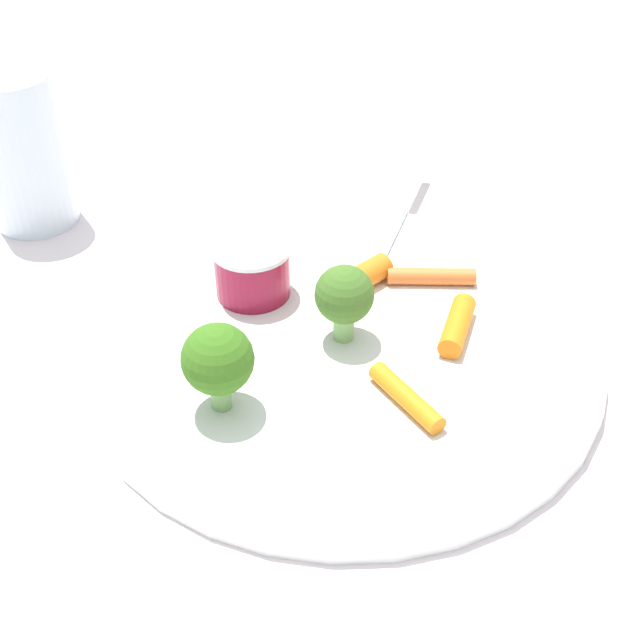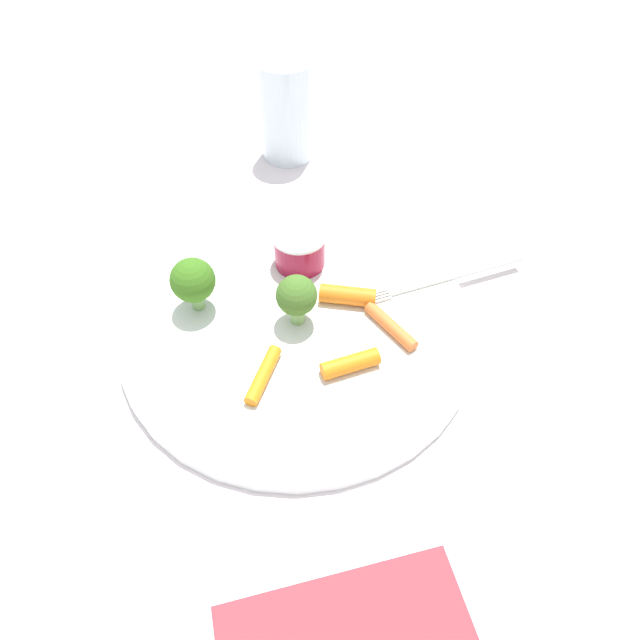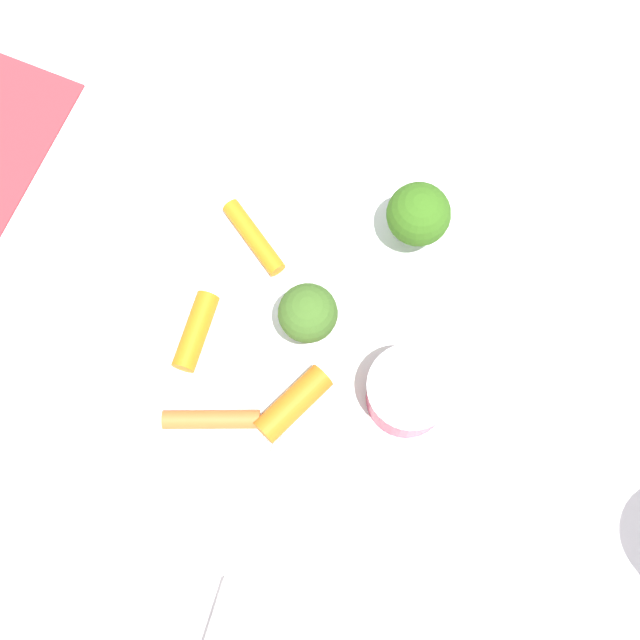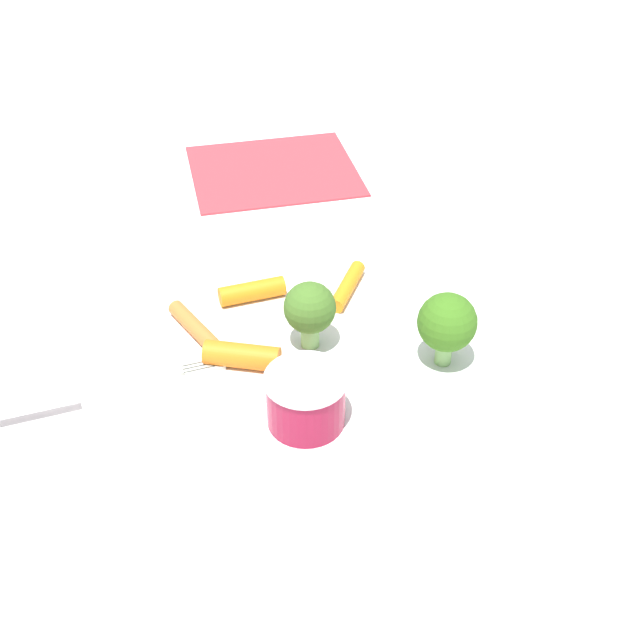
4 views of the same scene
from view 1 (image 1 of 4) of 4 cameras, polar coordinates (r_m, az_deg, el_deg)
The scene contains 11 objects.
ground_plane at distance 0.53m, azimuth 1.59°, elevation -2.19°, with size 2.40×2.40×0.00m, color white.
plate at distance 0.52m, azimuth 1.60°, elevation -1.69°, with size 0.32×0.32×0.01m, color white.
sauce_cup at distance 0.55m, azimuth -4.65°, elevation 3.43°, with size 0.05×0.05×0.04m.
broccoli_floret_0 at distance 0.45m, azimuth -7.00°, elevation -2.76°, with size 0.04×0.04×0.05m.
broccoli_floret_1 at distance 0.50m, azimuth 1.92°, elevation 1.63°, with size 0.04×0.04×0.05m.
carrot_stick_0 at distance 0.52m, azimuth 9.35°, elevation -0.38°, with size 0.01×0.01×0.05m, color orange.
carrot_stick_1 at distance 0.47m, azimuth 5.92°, elevation -5.28°, with size 0.01×0.01×0.06m, color orange.
carrot_stick_2 at distance 0.55m, azimuth 2.58°, elevation 2.77°, with size 0.02×0.02×0.05m, color orange.
carrot_stick_3 at distance 0.57m, azimuth 7.61°, elevation 2.97°, with size 0.01×0.01×0.06m, color orange.
fork at distance 0.63m, azimuth 5.45°, elevation 6.84°, with size 0.17×0.03×0.00m.
drinking_glass at distance 0.67m, azimuth -19.63°, elevation 10.80°, with size 0.06×0.06×0.12m, color silver.
Camera 1 is at (0.37, 0.16, 0.34)m, focal length 46.84 mm.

